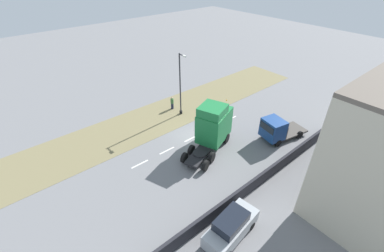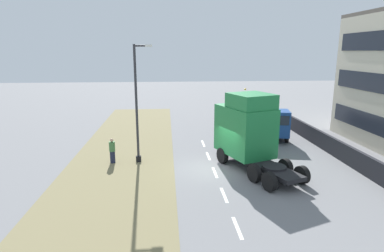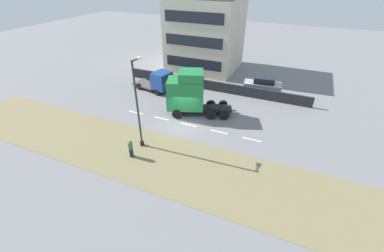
# 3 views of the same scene
# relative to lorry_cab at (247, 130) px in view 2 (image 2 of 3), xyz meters

# --- Properties ---
(ground_plane) EXTENTS (120.00, 120.00, 0.00)m
(ground_plane) POSITION_rel_lorry_cab_xyz_m (-2.22, -0.37, -2.39)
(ground_plane) COLOR slate
(ground_plane) RESTS_ON ground
(grass_verge) EXTENTS (7.00, 44.00, 0.01)m
(grass_verge) POSITION_rel_lorry_cab_xyz_m (-8.22, -0.37, -2.38)
(grass_verge) COLOR olive
(grass_verge) RESTS_ON ground
(lane_markings) EXTENTS (0.16, 14.60, 0.00)m
(lane_markings) POSITION_rel_lorry_cab_xyz_m (-2.22, -1.07, -2.39)
(lane_markings) COLOR white
(lane_markings) RESTS_ON ground
(boundary_wall) EXTENTS (0.25, 24.00, 1.27)m
(boundary_wall) POSITION_rel_lorry_cab_xyz_m (6.78, -0.37, -1.76)
(boundary_wall) COLOR #232328
(boundary_wall) RESTS_ON ground
(lorry_cab) EXTENTS (4.66, 7.02, 4.91)m
(lorry_cab) POSITION_rel_lorry_cab_xyz_m (0.00, 0.00, 0.00)
(lorry_cab) COLOR black
(lorry_cab) RESTS_ON ground
(flatbed_truck) EXTENTS (3.20, 5.65, 2.66)m
(flatbed_truck) POSITION_rel_lorry_cab_xyz_m (3.72, 5.70, -0.99)
(flatbed_truck) COLOR navy
(flatbed_truck) RESTS_ON ground
(lamp_post) EXTENTS (1.30, 0.36, 7.75)m
(lamp_post) POSITION_rel_lorry_cab_xyz_m (-7.02, 1.33, 1.16)
(lamp_post) COLOR black
(lamp_post) RESTS_ON ground
(pedestrian) EXTENTS (0.39, 0.39, 1.69)m
(pedestrian) POSITION_rel_lorry_cab_xyz_m (-8.80, 1.24, -1.57)
(pedestrian) COLOR #1E233D
(pedestrian) RESTS_ON ground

